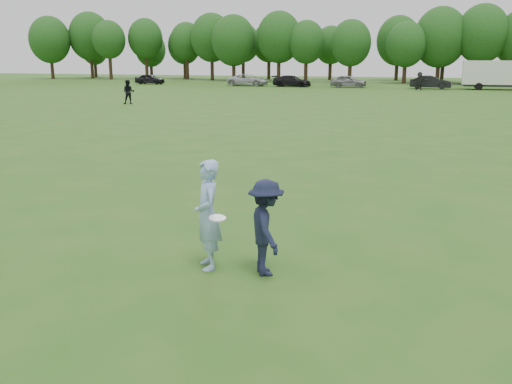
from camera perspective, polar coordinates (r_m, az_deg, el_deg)
ground at (r=9.06m, az=-3.99°, el=-8.22°), size 200.00×200.00×0.00m
thrower at (r=8.91m, az=-5.12°, el=-2.42°), size 0.73×0.80×1.83m
defender at (r=8.65m, az=1.06°, el=-3.76°), size 1.02×1.17×1.57m
player_far_a at (r=43.29m, az=-13.26°, el=10.20°), size 1.10×1.00×1.83m
player_far_d at (r=63.79m, az=16.82°, el=11.12°), size 1.91×0.83×2.00m
car_a at (r=76.97m, az=-11.11°, el=11.58°), size 4.13×1.90×1.37m
car_c at (r=70.80m, az=-0.83°, el=11.69°), size 5.29×2.49×1.46m
car_d at (r=68.75m, az=3.80°, el=11.57°), size 4.87×2.18×1.39m
car_e at (r=67.94m, az=9.71°, el=11.42°), size 4.45×1.98×1.49m
car_f at (r=66.72m, az=17.91°, el=10.93°), size 4.64×1.74×1.51m
disc_in_play at (r=8.49m, az=-4.08°, el=-2.76°), size 0.29×0.30×0.07m
cargo_trailer at (r=67.46m, az=24.35°, el=11.28°), size 9.00×2.75×3.20m
treeline at (r=84.70m, az=18.83°, el=15.08°), size 130.35×18.39×11.74m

